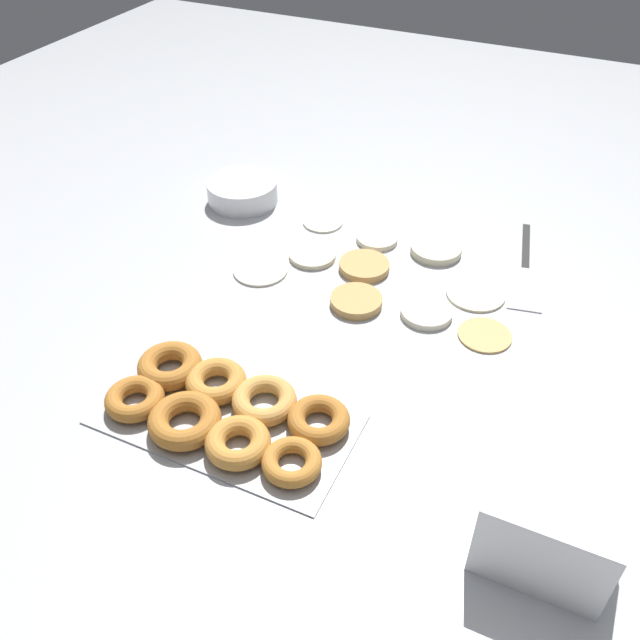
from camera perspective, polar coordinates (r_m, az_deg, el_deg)
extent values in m
plane|color=#B2B5BA|center=(1.17, 4.09, 0.53)|extent=(3.00, 3.00, 0.00)
cylinder|color=tan|center=(1.27, 3.75, 4.55)|extent=(0.09, 0.09, 0.01)
cylinder|color=beige|center=(1.24, 12.98, 2.26)|extent=(0.10, 0.10, 0.01)
cylinder|color=silver|center=(1.18, 8.96, 0.65)|extent=(0.09, 0.09, 0.01)
cylinder|color=beige|center=(1.35, 4.83, 6.85)|extent=(0.08, 0.08, 0.01)
cylinder|color=silver|center=(1.27, -5.05, 4.30)|extent=(0.10, 0.10, 0.01)
cylinder|color=beige|center=(1.33, 9.75, 5.90)|extent=(0.10, 0.10, 0.02)
cylinder|color=tan|center=(1.15, 13.71, -1.18)|extent=(0.09, 0.09, 0.01)
cylinder|color=beige|center=(1.30, -0.63, 5.48)|extent=(0.09, 0.09, 0.01)
cylinder|color=silver|center=(1.41, 0.25, 8.33)|extent=(0.08, 0.08, 0.01)
cylinder|color=tan|center=(1.18, 3.07, 1.60)|extent=(0.09, 0.09, 0.02)
cube|color=#ADAFB5|center=(1.00, -7.94, -8.20)|extent=(0.37, 0.19, 0.01)
torus|color=#AD6B28|center=(1.03, -15.34, -6.43)|extent=(0.09, 0.09, 0.03)
torus|color=#AD6B28|center=(0.98, -11.33, -8.30)|extent=(0.10, 0.10, 0.03)
torus|color=#C68438|center=(0.94, -6.93, -10.21)|extent=(0.09, 0.09, 0.03)
torus|color=#B7752D|center=(0.92, -2.39, -11.85)|extent=(0.08, 0.08, 0.02)
torus|color=#AD6B28|center=(1.07, -12.53, -3.78)|extent=(0.10, 0.10, 0.03)
torus|color=#C68438|center=(1.03, -8.76, -5.12)|extent=(0.09, 0.09, 0.03)
torus|color=#D19347|center=(0.99, -4.72, -6.76)|extent=(0.10, 0.10, 0.03)
torus|color=#AD6B28|center=(0.97, -0.11, -8.40)|extent=(0.09, 0.09, 0.03)
cylinder|color=white|center=(1.48, -6.55, 10.71)|extent=(0.15, 0.15, 0.05)
cube|color=white|center=(0.89, 18.12, -17.55)|extent=(0.15, 0.12, 0.03)
cube|color=white|center=(0.87, 18.53, -16.48)|extent=(0.15, 0.12, 0.03)
cube|color=white|center=(0.85, 18.95, -15.35)|extent=(0.15, 0.12, 0.03)
cube|color=white|center=(0.82, 19.39, -14.16)|extent=(0.15, 0.12, 0.03)
cube|color=black|center=(1.40, 16.97, 6.05)|extent=(0.04, 0.16, 0.01)
cube|color=#BCBCC1|center=(1.28, 16.88, 2.58)|extent=(0.08, 0.14, 0.01)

